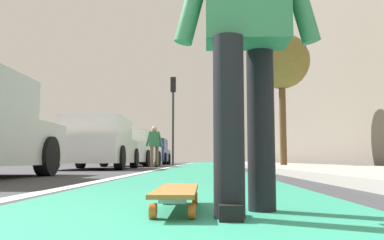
{
  "coord_description": "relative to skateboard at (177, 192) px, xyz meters",
  "views": [
    {
      "loc": [
        -0.96,
        -0.13,
        0.26
      ],
      "look_at": [
        9.12,
        0.19,
        1.26
      ],
      "focal_mm": 38.02,
      "sensor_mm": 36.0,
      "label": 1
    }
  ],
  "objects": [
    {
      "name": "ground_plane",
      "position": [
        8.87,
        -0.01,
        -0.09
      ],
      "size": [
        80.0,
        80.0,
        0.0
      ],
      "primitive_type": "plane",
      "color": "#38383D"
    },
    {
      "name": "bike_lane_paint",
      "position": [
        22.87,
        -0.01,
        -0.09
      ],
      "size": [
        56.0,
        2.04,
        0.0
      ],
      "primitive_type": "cube",
      "color": "#288466",
      "rests_on": "ground"
    },
    {
      "name": "lane_stripe_white",
      "position": [
        18.87,
        1.15,
        -0.09
      ],
      "size": [
        52.0,
        0.16,
        0.01
      ],
      "primitive_type": "cube",
      "color": "silver",
      "rests_on": "ground"
    },
    {
      "name": "sidewalk_curb",
      "position": [
        16.87,
        -3.06,
        -0.04
      ],
      "size": [
        52.0,
        3.2,
        0.11
      ],
      "primitive_type": "cube",
      "color": "#9E9B93",
      "rests_on": "ground"
    },
    {
      "name": "building_facade",
      "position": [
        20.87,
        -5.88,
        6.89
      ],
      "size": [
        40.0,
        1.2,
        13.97
      ],
      "primitive_type": "cube",
      "color": "#71685D",
      "rests_on": "ground"
    },
    {
      "name": "skateboard",
      "position": [
        0.0,
        0.0,
        0.0
      ],
      "size": [
        0.84,
        0.2,
        0.11
      ],
      "color": "orange",
      "rests_on": "ground"
    },
    {
      "name": "skater_person",
      "position": [
        -0.15,
        -0.35,
        0.84
      ],
      "size": [
        0.46,
        0.72,
        1.64
      ],
      "color": "black",
      "rests_on": "ground"
    },
    {
      "name": "parked_car_mid",
      "position": [
        9.8,
        3.0,
        0.62
      ],
      "size": [
        4.35,
        2.08,
        1.48
      ],
      "color": "silver",
      "rests_on": "ground"
    },
    {
      "name": "parked_car_far",
      "position": [
        15.42,
        2.97,
        0.63
      ],
      "size": [
        4.63,
        2.08,
        1.49
      ],
      "color": "silver",
      "rests_on": "ground"
    },
    {
      "name": "parked_car_end",
      "position": [
        21.92,
        2.97,
        0.63
      ],
      "size": [
        4.26,
        1.94,
        1.5
      ],
      "color": "navy",
      "rests_on": "ground"
    },
    {
      "name": "traffic_light",
      "position": [
        19.52,
        1.55,
        3.14
      ],
      "size": [
        0.33,
        0.28,
        4.73
      ],
      "color": "#2D2D2D",
      "rests_on": "ground"
    },
    {
      "name": "street_tree_mid",
      "position": [
        11.02,
        -2.66,
        3.35
      ],
      "size": [
        1.82,
        1.82,
        4.4
      ],
      "color": "brown",
      "rests_on": "ground"
    },
    {
      "name": "pedestrian_distant",
      "position": [
        13.08,
        1.75,
        0.78
      ],
      "size": [
        0.43,
        0.67,
        1.53
      ],
      "color": "brown",
      "rests_on": "ground"
    }
  ]
}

